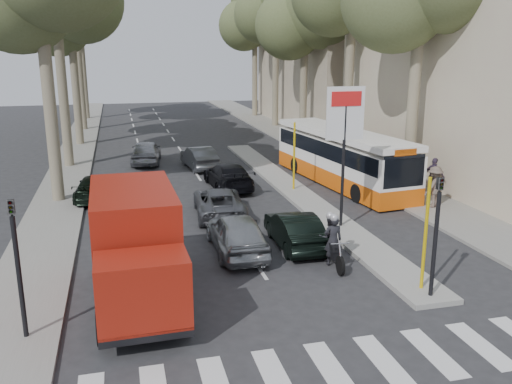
% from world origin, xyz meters
% --- Properties ---
extents(ground, '(120.00, 120.00, 0.00)m').
position_xyz_m(ground, '(0.00, 0.00, 0.00)').
color(ground, '#28282B').
rests_on(ground, ground).
extents(sidewalk_right, '(3.20, 70.00, 0.12)m').
position_xyz_m(sidewalk_right, '(8.60, 25.00, 0.06)').
color(sidewalk_right, gray).
rests_on(sidewalk_right, ground).
extents(median_left, '(2.40, 64.00, 0.12)m').
position_xyz_m(median_left, '(-8.00, 28.00, 0.06)').
color(median_left, gray).
rests_on(median_left, ground).
extents(traffic_island, '(1.50, 26.00, 0.16)m').
position_xyz_m(traffic_island, '(3.25, 11.00, 0.08)').
color(traffic_island, gray).
rests_on(traffic_island, ground).
extents(building_near, '(11.00, 18.00, 18.00)m').
position_xyz_m(building_near, '(15.50, 12.00, 9.00)').
color(building_near, beige).
rests_on(building_near, ground).
extents(building_far, '(11.00, 20.00, 16.00)m').
position_xyz_m(building_far, '(15.50, 34.00, 8.00)').
color(building_far, '#B7A88E').
rests_on(building_far, ground).
extents(billboard, '(1.50, 12.10, 5.60)m').
position_xyz_m(billboard, '(3.25, 5.00, 3.70)').
color(billboard, yellow).
rests_on(billboard, ground).
extents(traffic_light_island, '(0.16, 0.41, 3.60)m').
position_xyz_m(traffic_light_island, '(3.25, -1.50, 2.49)').
color(traffic_light_island, black).
rests_on(traffic_light_island, ground).
extents(traffic_light_left, '(0.16, 0.41, 3.60)m').
position_xyz_m(traffic_light_left, '(-7.60, -1.00, 2.49)').
color(traffic_light_left, black).
rests_on(traffic_light_left, ground).
extents(tree_l_c, '(7.40, 7.20, 13.71)m').
position_xyz_m(tree_l_c, '(-7.77, 28.11, 10.04)').
color(tree_l_c, '#6B604C').
rests_on(tree_l_c, ground).
extents(tree_l_e, '(7.40, 7.20, 14.49)m').
position_xyz_m(tree_l_e, '(-7.97, 44.11, 10.73)').
color(tree_l_e, '#6B604C').
rests_on(tree_l_e, ground).
extents(tree_r_c, '(7.40, 7.20, 13.32)m').
position_xyz_m(tree_r_c, '(9.03, 26.11, 9.69)').
color(tree_r_c, '#6B604C').
rests_on(tree_r_c, ground).
extents(tree_r_d, '(7.40, 7.20, 14.88)m').
position_xyz_m(tree_r_d, '(9.13, 34.11, 11.07)').
color(tree_r_d, '#6B604C').
rests_on(tree_r_d, ground).
extents(tree_r_e, '(7.40, 7.20, 14.10)m').
position_xyz_m(tree_r_e, '(9.23, 42.11, 10.38)').
color(tree_r_e, '#6B604C').
rests_on(tree_r_e, ground).
extents(silver_hatchback, '(1.71, 4.20, 1.43)m').
position_xyz_m(silver_hatchback, '(-1.29, 3.54, 0.71)').
color(silver_hatchback, '#94979B').
rests_on(silver_hatchback, ground).
extents(dark_hatchback, '(1.42, 3.90, 1.28)m').
position_xyz_m(dark_hatchback, '(0.86, 3.63, 0.64)').
color(dark_hatchback, black).
rests_on(dark_hatchback, ground).
extents(queue_car_a, '(2.31, 4.46, 1.20)m').
position_xyz_m(queue_car_a, '(-1.10, 8.01, 0.60)').
color(queue_car_a, '#505258').
rests_on(queue_car_a, ground).
extents(queue_car_b, '(2.08, 4.64, 1.32)m').
position_xyz_m(queue_car_b, '(0.22, 12.53, 0.66)').
color(queue_car_b, black).
rests_on(queue_car_b, ground).
extents(queue_car_c, '(2.23, 4.48, 1.47)m').
position_xyz_m(queue_car_c, '(-3.50, 19.96, 0.73)').
color(queue_car_c, '#96989E').
rests_on(queue_car_c, ground).
extents(queue_car_d, '(1.90, 4.20, 1.34)m').
position_xyz_m(queue_car_d, '(-0.50, 17.67, 0.67)').
color(queue_car_d, '#54585D').
rests_on(queue_car_d, ground).
extents(queue_car_e, '(2.16, 4.19, 1.16)m').
position_xyz_m(queue_car_e, '(-6.30, 12.05, 0.58)').
color(queue_car_e, black).
rests_on(queue_car_e, ground).
extents(red_truck, '(2.39, 5.97, 3.16)m').
position_xyz_m(red_truck, '(-4.81, 0.54, 1.67)').
color(red_truck, black).
rests_on(red_truck, ground).
extents(city_bus, '(3.63, 11.11, 2.87)m').
position_xyz_m(city_bus, '(6.20, 12.01, 1.51)').
color(city_bus, '#E0580C').
rests_on(city_bus, ground).
extents(motorcycle, '(0.79, 2.14, 1.82)m').
position_xyz_m(motorcycle, '(1.52, 1.76, 0.83)').
color(motorcycle, black).
rests_on(motorcycle, ground).
extents(pedestrian_near, '(1.01, 1.18, 1.81)m').
position_xyz_m(pedestrian_near, '(9.45, 8.37, 1.03)').
color(pedestrian_near, '#42344E').
rests_on(pedestrian_near, sidewalk_right).
extents(pedestrian_far, '(1.31, 0.96, 1.85)m').
position_xyz_m(pedestrian_far, '(8.32, 6.53, 1.04)').
color(pedestrian_far, brown).
rests_on(pedestrian_far, sidewalk_right).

